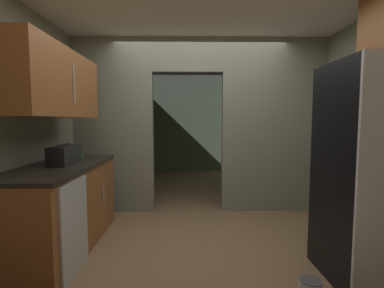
% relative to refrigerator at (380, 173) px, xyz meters
% --- Properties ---
extents(ground, '(20.00, 20.00, 0.00)m').
position_rel_refrigerator_xyz_m(ground, '(-1.44, 0.59, -0.93)').
color(ground, brown).
extents(kitchen_overhead_slab, '(4.14, 6.60, 0.06)m').
position_rel_refrigerator_xyz_m(kitchen_overhead_slab, '(-1.44, 0.98, 1.68)').
color(kitchen_overhead_slab, silver).
extents(kitchen_partition, '(3.74, 0.12, 2.58)m').
position_rel_refrigerator_xyz_m(kitchen_partition, '(-1.39, 1.89, 0.43)').
color(kitchen_partition, gray).
rests_on(kitchen_partition, ground).
extents(adjoining_room_shell, '(3.74, 3.45, 2.58)m').
position_rel_refrigerator_xyz_m(adjoining_room_shell, '(-1.44, 4.19, 0.36)').
color(adjoining_room_shell, slate).
rests_on(adjoining_room_shell, ground).
extents(refrigerator, '(0.85, 0.79, 1.85)m').
position_rel_refrigerator_xyz_m(refrigerator, '(0.00, 0.00, 0.00)').
color(refrigerator, black).
rests_on(refrigerator, ground).
extents(lower_cabinet_run, '(0.69, 1.72, 0.91)m').
position_rel_refrigerator_xyz_m(lower_cabinet_run, '(-2.96, 0.61, -0.47)').
color(lower_cabinet_run, brown).
rests_on(lower_cabinet_run, ground).
extents(dishwasher, '(0.02, 0.56, 0.85)m').
position_rel_refrigerator_xyz_m(dishwasher, '(-2.63, 0.13, -0.50)').
color(dishwasher, '#B7BABC').
rests_on(dishwasher, ground).
extents(upper_cabinet_counterside, '(0.36, 1.55, 0.69)m').
position_rel_refrigerator_xyz_m(upper_cabinet_counterside, '(-2.96, 0.61, 0.82)').
color(upper_cabinet_counterside, brown).
extents(boombox, '(0.20, 0.44, 0.22)m').
position_rel_refrigerator_xyz_m(boombox, '(-2.94, 0.67, 0.08)').
color(boombox, black).
rests_on(boombox, lower_cabinet_run).
extents(book_stack, '(0.16, 0.18, 0.10)m').
position_rel_refrigerator_xyz_m(book_stack, '(-2.96, 0.98, 0.03)').
color(book_stack, beige).
rests_on(book_stack, lower_cabinet_run).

